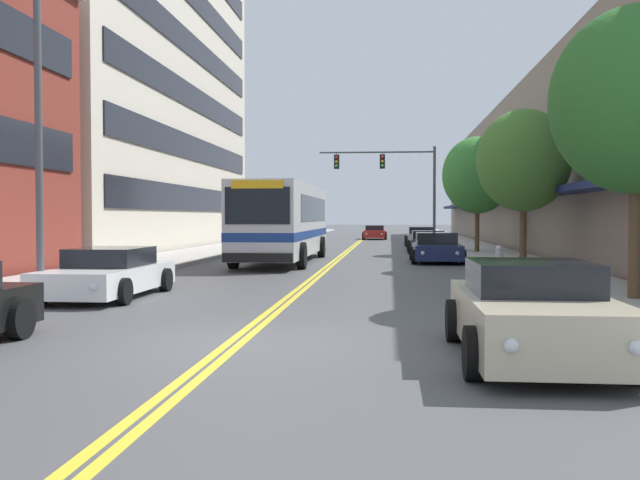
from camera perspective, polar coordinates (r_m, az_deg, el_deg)
The scene contains 19 objects.
ground_plane at distance 47.87m, azimuth 2.79°, elevation -0.44°, with size 240.00×240.00×0.00m, color #4C4C4F.
sidewalk_left at distance 48.77m, azimuth -5.75°, elevation -0.31°, with size 3.50×106.00×0.15m.
sidewalk_right at distance 48.06m, azimuth 11.46°, elevation -0.37°, with size 3.50×106.00×0.15m.
centre_line at distance 47.87m, azimuth 2.79°, elevation -0.43°, with size 0.34×106.00×0.01m.
office_tower_left at distance 46.31m, azimuth -17.43°, elevation 14.29°, with size 12.08×29.56×23.90m.
storefront_row_right at distance 49.07m, azimuth 18.48°, elevation 4.87°, with size 9.10×68.00×9.15m.
city_bus at distance 30.62m, azimuth -2.86°, elevation 1.68°, with size 2.86×12.43×3.24m.
car_white_parked_left_near at distance 17.91m, azimuth -16.57°, elevation -2.62°, with size 2.13×4.84×1.19m.
car_champagne_parked_right_foreground at distance 10.13m, azimuth 16.60°, elevation -5.64°, with size 2.09×4.42×1.33m.
car_silver_parked_right_mid at distance 47.24m, azimuth 8.12°, elevation 0.25°, with size 2.16×4.68×1.26m.
car_navy_parked_right_far at distance 30.62m, azimuth 9.29°, elevation -0.68°, with size 2.19×4.52×1.26m.
car_dark_grey_parked_right_end at distance 38.75m, azimuth 8.63°, elevation -0.17°, with size 2.20×4.27×1.18m.
car_red_moving_lead at distance 61.08m, azimuth 4.40°, elevation 0.59°, with size 2.05×4.78×1.19m.
traffic_signal_mast at distance 46.47m, azimuth 5.94°, elevation 5.23°, with size 7.52×0.38×6.46m.
street_lamp_left_near at distance 16.97m, azimuth -20.92°, elevation 11.93°, with size 1.92×0.28×8.44m.
street_tree_right_near at distance 17.20m, azimuth 24.00°, elevation 10.16°, with size 3.72×3.72×6.37m.
street_tree_right_mid at distance 27.21m, azimuth 15.99°, elevation 6.13°, with size 3.40×3.40×5.72m.
street_tree_right_far at distance 37.51m, azimuth 12.49°, elevation 5.08°, with size 3.59×3.59×5.89m.
fire_hydrant at distance 24.26m, azimuth 14.11°, elevation -1.41°, with size 0.35×0.27×0.85m.
Camera 1 is at (2.36, -10.78, 1.94)m, focal length 40.00 mm.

